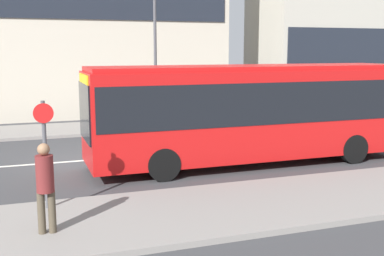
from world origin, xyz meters
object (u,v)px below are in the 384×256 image
(bus_stop_sign, at_px, (45,146))
(street_lamp, at_px, (155,40))
(city_bus, at_px, (250,108))
(parked_car_0, at_px, (374,111))
(pedestrian_near_stop, at_px, (45,182))

(bus_stop_sign, relative_size, street_lamp, 0.38)
(city_bus, height_order, street_lamp, street_lamp)
(parked_car_0, height_order, pedestrian_near_stop, pedestrian_near_stop)
(pedestrian_near_stop, height_order, street_lamp, street_lamp)
(bus_stop_sign, height_order, street_lamp, street_lamp)
(pedestrian_near_stop, relative_size, street_lamp, 0.28)
(city_bus, distance_m, parked_car_0, 11.30)
(parked_car_0, bearing_deg, pedestrian_near_stop, -148.39)
(city_bus, bearing_deg, pedestrian_near_stop, -150.55)
(street_lamp, bearing_deg, parked_car_0, -11.29)
(parked_car_0, distance_m, street_lamp, 11.50)
(bus_stop_sign, bearing_deg, pedestrian_near_stop, -93.23)
(bus_stop_sign, bearing_deg, city_bus, 23.81)
(parked_car_0, xyz_separation_m, street_lamp, (-10.75, 2.15, 3.48))
(pedestrian_near_stop, distance_m, bus_stop_sign, 1.62)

